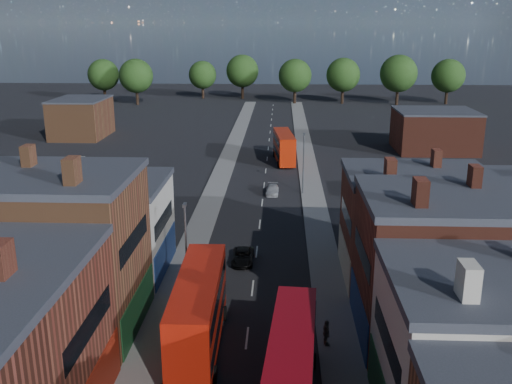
# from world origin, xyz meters

# --- Properties ---
(pavement_west) EXTENTS (3.00, 200.00, 0.12)m
(pavement_west) POSITION_xyz_m (-6.50, 50.00, 0.06)
(pavement_west) COLOR gray
(pavement_west) RESTS_ON ground
(pavement_east) EXTENTS (3.00, 200.00, 0.12)m
(pavement_east) POSITION_xyz_m (6.50, 50.00, 0.06)
(pavement_east) COLOR gray
(pavement_east) RESTS_ON ground
(lamp_post_2) EXTENTS (0.25, 0.70, 8.12)m
(lamp_post_2) POSITION_xyz_m (-5.20, 30.00, 4.70)
(lamp_post_2) COLOR slate
(lamp_post_2) RESTS_ON ground
(lamp_post_3) EXTENTS (0.25, 0.70, 8.12)m
(lamp_post_3) POSITION_xyz_m (5.20, 60.00, 4.70)
(lamp_post_3) COLOR slate
(lamp_post_3) RESTS_ON ground
(bus_0) EXTENTS (3.29, 12.29, 5.29)m
(bus_0) POSITION_xyz_m (-3.21, 22.59, 2.85)
(bus_0) COLOR red
(bus_0) RESTS_ON ground
(bus_1) EXTENTS (3.42, 11.21, 4.77)m
(bus_1) POSITION_xyz_m (3.05, 17.11, 2.57)
(bus_1) COLOR #B30A17
(bus_1) RESTS_ON ground
(bus_2) EXTENTS (3.66, 11.18, 4.74)m
(bus_2) POSITION_xyz_m (2.76, 78.03, 2.56)
(bus_2) COLOR red
(bus_2) RESTS_ON ground
(car_2) EXTENTS (1.96, 4.24, 1.18)m
(car_2) POSITION_xyz_m (-1.20, 37.38, 0.59)
(car_2) COLOR black
(car_2) RESTS_ON ground
(car_3) EXTENTS (1.70, 4.00, 1.15)m
(car_3) POSITION_xyz_m (1.21, 59.77, 0.58)
(car_3) COLOR #BBBBBB
(car_3) RESTS_ON ground
(ped_3) EXTENTS (0.75, 1.19, 1.89)m
(ped_3) POSITION_xyz_m (5.57, 23.14, 1.07)
(ped_3) COLOR #5C594F
(ped_3) RESTS_ON pavement_east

